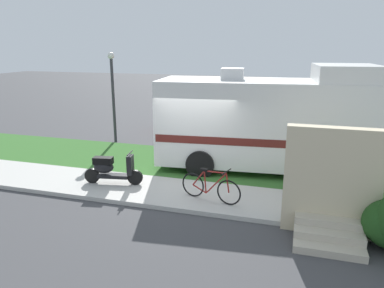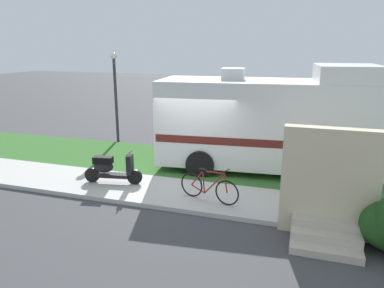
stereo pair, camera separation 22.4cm
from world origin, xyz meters
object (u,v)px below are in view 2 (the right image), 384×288
Objects in this scene: bicycle at (209,187)px; street_lamp_post at (115,88)px; bottle_green at (327,216)px; motorhome_rv at (266,122)px; pickup_truck_near at (236,116)px; scooter at (111,168)px; bottle_spare at (303,209)px.

street_lamp_post reaches higher than bicycle.
motorhome_rv is at bearing 119.00° from bottle_green.
bicycle is 0.44× the size of street_lamp_post.
bottle_green is (1.87, -3.37, -1.43)m from motorhome_rv.
bottle_green is at bearing -61.00° from motorhome_rv.
motorhome_rv is 4.11m from bottle_green.
motorhome_rv is 1.80× the size of street_lamp_post.
pickup_truck_near reaches higher than bottle_green.
street_lamp_post is (-5.47, 5.10, 1.83)m from bicycle.
bottle_green is (2.90, -0.22, -0.26)m from bicycle.
scooter reaches higher than bottle_spare.
bottle_green is 0.94× the size of bottle_spare.
bottle_spare is at bearing -1.19° from bicycle.
bottle_spare is (5.42, -0.40, -0.34)m from scooter.
pickup_truck_near is (-1.79, 4.34, -0.69)m from motorhome_rv.
scooter is 1.03× the size of bicycle.
bottle_spare is 9.60m from street_lamp_post.
pickup_truck_near is 1.45× the size of street_lamp_post.
street_lamp_post reaches higher than bottle_green.
street_lamp_post reaches higher than bottle_spare.
bicycle is 7.70m from street_lamp_post.
scooter is 6.47× the size of bottle_green.
street_lamp_post reaches higher than scooter.
pickup_truck_near is 20.52× the size of bottle_green.
street_lamp_post is (-7.83, 5.15, 2.08)m from bottle_spare.
bottle_green is 0.07× the size of street_lamp_post.
motorhome_rv is at bearing 112.57° from bottle_spare.
scooter is 6.00m from bottle_green.
scooter is 0.46× the size of street_lamp_post.
pickup_truck_near is at bearing 112.35° from motorhome_rv.
pickup_truck_near reaches higher than bottle_spare.
motorhome_rv reaches higher than pickup_truck_near.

